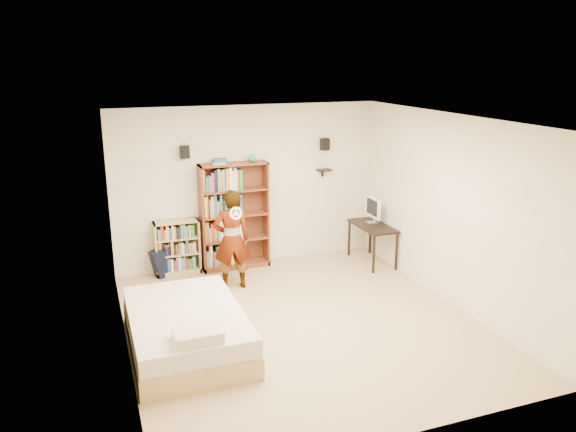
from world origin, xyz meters
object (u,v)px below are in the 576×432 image
at_px(daybed, 186,325).
at_px(low_bookshelf, 177,247).
at_px(tall_bookshelf, 235,216).
at_px(person, 232,240).
at_px(computer_desk, 372,244).

bearing_deg(daybed, low_bookshelf, 82.98).
bearing_deg(low_bookshelf, tall_bookshelf, -1.73).
bearing_deg(person, daybed, 63.29).
height_order(daybed, person, person).
xyz_separation_m(computer_desk, person, (-2.54, -0.25, 0.44)).
bearing_deg(tall_bookshelf, computer_desk, -14.53).
bearing_deg(low_bookshelf, person, -51.18).
distance_m(tall_bookshelf, daybed, 2.83).
height_order(tall_bookshelf, low_bookshelf, tall_bookshelf).
relative_size(tall_bookshelf, person, 1.15).
bearing_deg(person, computer_desk, -169.51).
bearing_deg(computer_desk, low_bookshelf, 169.18).
xyz_separation_m(daybed, person, (1.00, 1.63, 0.47)).
relative_size(tall_bookshelf, low_bookshelf, 1.98).
bearing_deg(daybed, tall_bookshelf, 62.70).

